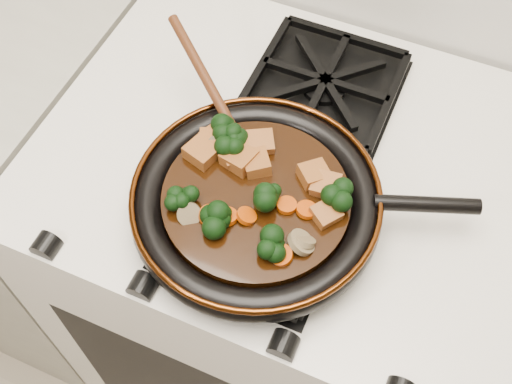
% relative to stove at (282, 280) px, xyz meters
% --- Properties ---
extents(stove, '(0.76, 0.60, 0.90)m').
position_rel_stove_xyz_m(stove, '(0.00, 0.00, 0.00)').
color(stove, silver).
rests_on(stove, ground).
extents(burner_grate_front, '(0.23, 0.23, 0.03)m').
position_rel_stove_xyz_m(burner_grate_front, '(0.00, -0.14, 0.46)').
color(burner_grate_front, black).
rests_on(burner_grate_front, stove).
extents(burner_grate_back, '(0.23, 0.23, 0.03)m').
position_rel_stove_xyz_m(burner_grate_back, '(0.00, 0.14, 0.46)').
color(burner_grate_back, black).
rests_on(burner_grate_back, stove).
extents(skillet, '(0.45, 0.34, 0.05)m').
position_rel_stove_xyz_m(skillet, '(-0.00, -0.12, 0.49)').
color(skillet, black).
rests_on(skillet, burner_grate_front).
extents(braising_sauce, '(0.25, 0.25, 0.02)m').
position_rel_stove_xyz_m(braising_sauce, '(-0.01, -0.12, 0.50)').
color(braising_sauce, black).
rests_on(braising_sauce, skillet).
extents(tofu_cube_0, '(0.05, 0.05, 0.02)m').
position_rel_stove_xyz_m(tofu_cube_0, '(-0.03, -0.04, 0.52)').
color(tofu_cube_0, brown).
rests_on(tofu_cube_0, braising_sauce).
extents(tofu_cube_1, '(0.05, 0.05, 0.03)m').
position_rel_stove_xyz_m(tofu_cube_1, '(-0.02, -0.08, 0.52)').
color(tofu_cube_1, brown).
rests_on(tofu_cube_1, braising_sauce).
extents(tofu_cube_2, '(0.05, 0.05, 0.02)m').
position_rel_stove_xyz_m(tofu_cube_2, '(0.09, -0.12, 0.52)').
color(tofu_cube_2, brown).
rests_on(tofu_cube_2, braising_sauce).
extents(tofu_cube_3, '(0.05, 0.05, 0.02)m').
position_rel_stove_xyz_m(tofu_cube_3, '(-0.05, -0.08, 0.52)').
color(tofu_cube_3, brown).
rests_on(tofu_cube_3, braising_sauce).
extents(tofu_cube_4, '(0.05, 0.05, 0.03)m').
position_rel_stove_xyz_m(tofu_cube_4, '(-0.09, -0.06, 0.52)').
color(tofu_cube_4, brown).
rests_on(tofu_cube_4, braising_sauce).
extents(tofu_cube_5, '(0.05, 0.05, 0.03)m').
position_rel_stove_xyz_m(tofu_cube_5, '(-0.10, -0.09, 0.52)').
color(tofu_cube_5, brown).
rests_on(tofu_cube_5, braising_sauce).
extents(tofu_cube_6, '(0.04, 0.04, 0.03)m').
position_rel_stove_xyz_m(tofu_cube_6, '(0.08, -0.07, 0.52)').
color(tofu_cube_6, brown).
rests_on(tofu_cube_6, braising_sauce).
extents(tofu_cube_7, '(0.05, 0.05, 0.02)m').
position_rel_stove_xyz_m(tofu_cube_7, '(0.05, -0.06, 0.52)').
color(tofu_cube_7, brown).
rests_on(tofu_cube_7, braising_sauce).
extents(tofu_cube_8, '(0.05, 0.05, 0.02)m').
position_rel_stove_xyz_m(tofu_cube_8, '(-0.09, -0.07, 0.52)').
color(tofu_cube_8, brown).
rests_on(tofu_cube_8, braising_sauce).
extents(tofu_cube_9, '(0.05, 0.05, 0.03)m').
position_rel_stove_xyz_m(tofu_cube_9, '(-0.05, -0.08, 0.52)').
color(tofu_cube_9, brown).
rests_on(tofu_cube_9, braising_sauce).
extents(broccoli_floret_0, '(0.09, 0.09, 0.06)m').
position_rel_stove_xyz_m(broccoli_floret_0, '(-0.07, -0.06, 0.52)').
color(broccoli_floret_0, black).
rests_on(broccoli_floret_0, braising_sauce).
extents(broccoli_floret_1, '(0.06, 0.06, 0.06)m').
position_rel_stove_xyz_m(broccoli_floret_1, '(-0.08, -0.05, 0.52)').
color(broccoli_floret_1, black).
rests_on(broccoli_floret_1, braising_sauce).
extents(broccoli_floret_2, '(0.08, 0.08, 0.06)m').
position_rel_stove_xyz_m(broccoli_floret_2, '(-0.09, -0.17, 0.52)').
color(broccoli_floret_2, black).
rests_on(broccoli_floret_2, braising_sauce).
extents(broccoli_floret_3, '(0.09, 0.09, 0.06)m').
position_rel_stove_xyz_m(broccoli_floret_3, '(-0.04, -0.18, 0.52)').
color(broccoli_floret_3, black).
rests_on(broccoli_floret_3, braising_sauce).
extents(broccoli_floret_4, '(0.08, 0.08, 0.07)m').
position_rel_stove_xyz_m(broccoli_floret_4, '(0.04, -0.19, 0.52)').
color(broccoli_floret_4, black).
rests_on(broccoli_floret_4, braising_sauce).
extents(broccoli_floret_5, '(0.08, 0.08, 0.07)m').
position_rel_stove_xyz_m(broccoli_floret_5, '(0.09, -0.09, 0.52)').
color(broccoli_floret_5, black).
rests_on(broccoli_floret_5, braising_sauce).
extents(broccoli_floret_6, '(0.07, 0.07, 0.07)m').
position_rel_stove_xyz_m(broccoli_floret_6, '(0.01, -0.13, 0.52)').
color(broccoli_floret_6, black).
rests_on(broccoli_floret_6, braising_sauce).
extents(carrot_coin_0, '(0.03, 0.03, 0.02)m').
position_rel_stove_xyz_m(carrot_coin_0, '(-0.00, -0.16, 0.51)').
color(carrot_coin_0, '#AE3A04').
rests_on(carrot_coin_0, braising_sauce).
extents(carrot_coin_1, '(0.03, 0.03, 0.01)m').
position_rel_stove_xyz_m(carrot_coin_1, '(0.04, -0.12, 0.51)').
color(carrot_coin_1, '#AE3A04').
rests_on(carrot_coin_1, braising_sauce).
extents(carrot_coin_2, '(0.03, 0.03, 0.02)m').
position_rel_stove_xyz_m(carrot_coin_2, '(0.06, -0.19, 0.51)').
color(carrot_coin_2, '#AE3A04').
rests_on(carrot_coin_2, braising_sauce).
extents(carrot_coin_3, '(0.03, 0.03, 0.02)m').
position_rel_stove_xyz_m(carrot_coin_3, '(-0.05, -0.18, 0.51)').
color(carrot_coin_3, '#AE3A04').
rests_on(carrot_coin_3, braising_sauce).
extents(carrot_coin_4, '(0.03, 0.03, 0.01)m').
position_rel_stove_xyz_m(carrot_coin_4, '(0.06, -0.12, 0.51)').
color(carrot_coin_4, '#AE3A04').
rests_on(carrot_coin_4, braising_sauce).
extents(carrot_coin_5, '(0.03, 0.03, 0.02)m').
position_rel_stove_xyz_m(carrot_coin_5, '(-0.03, -0.17, 0.51)').
color(carrot_coin_5, '#AE3A04').
rests_on(carrot_coin_5, braising_sauce).
extents(mushroom_slice_0, '(0.04, 0.04, 0.03)m').
position_rel_stove_xyz_m(mushroom_slice_0, '(-0.07, -0.19, 0.52)').
color(mushroom_slice_0, brown).
rests_on(mushroom_slice_0, braising_sauce).
extents(mushroom_slice_1, '(0.04, 0.04, 0.03)m').
position_rel_stove_xyz_m(mushroom_slice_1, '(-0.08, -0.07, 0.52)').
color(mushroom_slice_1, brown).
rests_on(mushroom_slice_1, braising_sauce).
extents(mushroom_slice_2, '(0.03, 0.03, 0.03)m').
position_rel_stove_xyz_m(mushroom_slice_2, '(0.08, -0.16, 0.52)').
color(mushroom_slice_2, brown).
rests_on(mushroom_slice_2, braising_sauce).
extents(mushroom_slice_3, '(0.05, 0.05, 0.03)m').
position_rel_stove_xyz_m(mushroom_slice_3, '(0.08, -0.17, 0.52)').
color(mushroom_slice_3, brown).
rests_on(mushroom_slice_3, braising_sauce).
extents(wooden_spoon, '(0.14, 0.12, 0.24)m').
position_rel_stove_xyz_m(wooden_spoon, '(-0.10, -0.02, 0.53)').
color(wooden_spoon, '#4A230F').
rests_on(wooden_spoon, braising_sauce).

